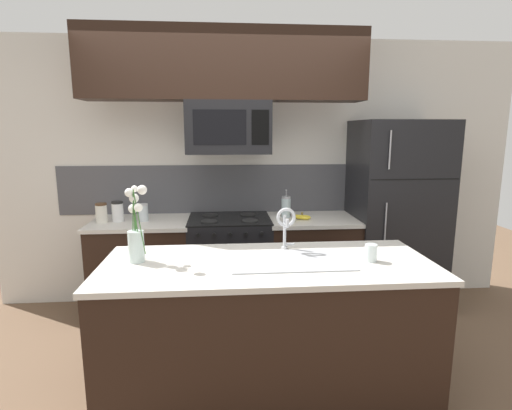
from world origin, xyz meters
name	(u,v)px	position (x,y,z in m)	size (l,w,h in m)	color
ground_plane	(233,362)	(0.00, 0.00, 0.00)	(10.00, 10.00, 0.00)	brown
rear_partition	(258,173)	(0.30, 1.28, 1.30)	(5.20, 0.10, 2.60)	silver
splash_band	(229,189)	(0.00, 1.22, 1.15)	(3.32, 0.01, 0.48)	#4C4C51
back_counter_left	(143,268)	(-0.82, 0.90, 0.46)	(0.90, 0.65, 0.91)	black
back_counter_right	(311,263)	(0.79, 0.90, 0.46)	(0.84, 0.65, 0.91)	black
stove_range	(230,265)	(0.00, 0.90, 0.46)	(0.76, 0.64, 0.93)	black
microwave	(228,128)	(0.00, 0.88, 1.75)	(0.74, 0.40, 0.46)	black
upper_cabinet_band	(224,65)	(-0.03, 0.85, 2.28)	(2.45, 0.34, 0.60)	black
refrigerator	(395,216)	(1.61, 0.92, 0.91)	(0.82, 0.74, 1.82)	black
storage_jar_tall	(101,213)	(-1.15, 0.87, 1.00)	(0.10, 0.10, 0.18)	silver
storage_jar_medium	(118,211)	(-1.01, 0.89, 1.00)	(0.10, 0.10, 0.18)	silver
storage_jar_short	(143,212)	(-0.79, 0.89, 0.99)	(0.09, 0.09, 0.16)	silver
banana_bunch	(302,217)	(0.68, 0.84, 0.93)	(0.19, 0.12, 0.08)	yellow
french_press	(286,207)	(0.54, 0.96, 1.01)	(0.09, 0.09, 0.27)	silver
island_counter	(267,328)	(0.22, -0.35, 0.46)	(2.09, 0.85, 0.91)	black
kitchen_sink	(290,271)	(0.37, -0.35, 0.84)	(0.76, 0.44, 0.16)	#ADAFB5
sink_faucet	(286,223)	(0.37, -0.13, 1.11)	(0.14, 0.14, 0.31)	#B7BABF
drinking_glass	(371,253)	(0.87, -0.40, 0.97)	(0.08, 0.08, 0.11)	silver
flower_vase	(136,234)	(-0.60, -0.28, 1.09)	(0.15, 0.19, 0.50)	silver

